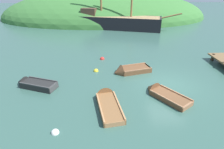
# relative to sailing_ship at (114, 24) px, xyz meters

# --- Properties ---
(ground_plane) EXTENTS (120.00, 120.00, 0.00)m
(ground_plane) POSITION_rel_sailing_ship_xyz_m (2.87, -18.01, -0.70)
(ground_plane) COLOR #33564C
(shore_hill) EXTENTS (40.48, 24.67, 10.40)m
(shore_hill) POSITION_rel_sailing_ship_xyz_m (-1.32, 11.07, -0.70)
(shore_hill) COLOR #387033
(shore_hill) RESTS_ON ground
(sailing_ship) EXTENTS (16.34, 6.96, 12.07)m
(sailing_ship) POSITION_rel_sailing_ship_xyz_m (0.00, 0.00, 0.00)
(sailing_ship) COLOR black
(sailing_ship) RESTS_ON ground
(rowboat_center) EXTENTS (1.66, 3.62, 1.07)m
(rowboat_center) POSITION_rel_sailing_ship_xyz_m (-1.49, -20.09, -0.62)
(rowboat_center) COLOR brown
(rowboat_center) RESTS_ON ground
(rowboat_far) EXTENTS (3.10, 1.97, 0.95)m
(rowboat_far) POSITION_rel_sailing_ship_xyz_m (-6.41, -17.89, -0.56)
(rowboat_far) COLOR black
(rowboat_far) RESTS_ON ground
(rowboat_outer_right) EXTENTS (3.13, 1.88, 1.14)m
(rowboat_outer_right) POSITION_rel_sailing_ship_xyz_m (0.36, -15.93, -0.58)
(rowboat_outer_right) COLOR brown
(rowboat_outer_right) RESTS_ON ground
(rowboat_outer_left) EXTENTS (2.63, 3.08, 1.07)m
(rowboat_outer_left) POSITION_rel_sailing_ship_xyz_m (2.00, -19.42, -0.62)
(rowboat_outer_left) COLOR brown
(rowboat_outer_left) RESTS_ON ground
(buoy_yellow) EXTENTS (0.39, 0.39, 0.39)m
(buoy_yellow) POSITION_rel_sailing_ship_xyz_m (-2.29, -15.59, -0.70)
(buoy_yellow) COLOR yellow
(buoy_yellow) RESTS_ON ground
(buoy_red) EXTENTS (0.42, 0.42, 0.42)m
(buoy_red) POSITION_rel_sailing_ship_xyz_m (-1.79, -12.98, -0.70)
(buoy_red) COLOR red
(buoy_red) RESTS_ON ground
(buoy_white) EXTENTS (0.39, 0.39, 0.39)m
(buoy_white) POSITION_rel_sailing_ship_xyz_m (-4.01, -22.38, -0.70)
(buoy_white) COLOR white
(buoy_white) RESTS_ON ground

